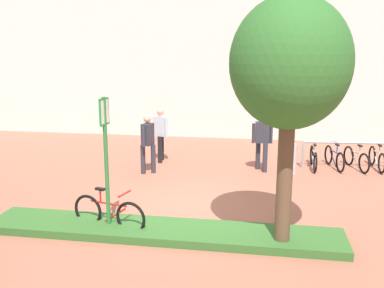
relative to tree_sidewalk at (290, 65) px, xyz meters
The scene contains 11 objects.
ground_plane 4.27m from the tree_sidewalk, 139.76° to the left, with size 60.00×60.00×0.00m, color #9E5B47.
building_facade 10.65m from the tree_sidewalk, 101.37° to the left, with size 28.00×1.20×10.00m, color silver.
planter_strip 3.96m from the tree_sidewalk, behind, with size 7.00×1.10×0.16m, color #336028.
tree_sidewalk is the anchor object (origin of this frame).
parking_sign_post 3.72m from the tree_sidewalk, behind, with size 0.08×0.36×2.69m.
bike_at_sign 4.50m from the tree_sidewalk, behind, with size 1.64×0.54×0.86m.
bike_rack_cluster 6.92m from the tree_sidewalk, 67.62° to the left, with size 3.20×1.81×0.83m.
bollard_steel 5.68m from the tree_sidewalk, 84.37° to the left, with size 0.16×0.16×0.90m, color #ADADB2.
person_suited_dark 5.65m from the tree_sidewalk, 94.78° to the left, with size 0.61×0.44×1.72m.
person_casual_tan 7.13m from the tree_sidewalk, 122.62° to the left, with size 0.55×0.49×1.72m.
person_suited_navy 6.11m from the tree_sidewalk, 130.57° to the left, with size 0.41×0.60×1.72m.
Camera 1 is at (1.67, -9.29, 3.58)m, focal length 40.56 mm.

